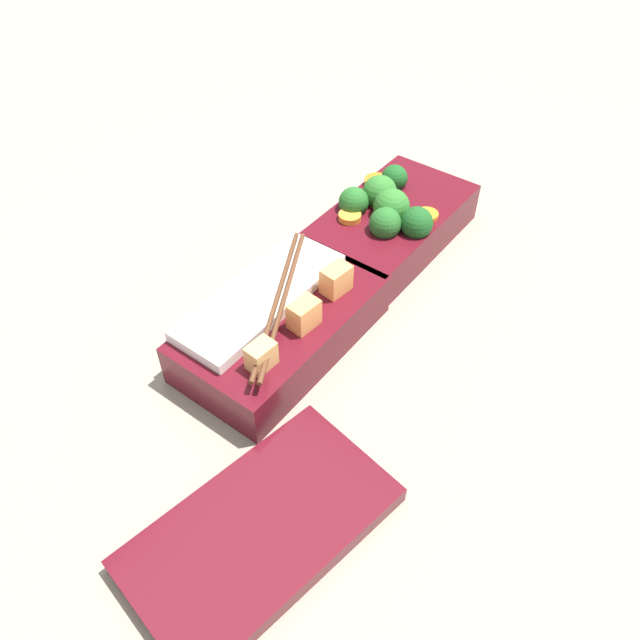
{
  "coord_description": "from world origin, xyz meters",
  "views": [
    {
      "loc": [
        0.43,
        0.31,
        0.48
      ],
      "look_at": [
        0.09,
        0.05,
        0.05
      ],
      "focal_mm": 35.0,
      "sensor_mm": 36.0,
      "label": 1
    }
  ],
  "objects": [
    {
      "name": "ground_plane",
      "position": [
        0.0,
        0.0,
        0.0
      ],
      "size": [
        3.0,
        3.0,
        0.0
      ],
      "primitive_type": "plane",
      "color": "gray"
    },
    {
      "name": "bento_tray_vegetable",
      "position": [
        -0.11,
        0.01,
        0.03
      ],
      "size": [
        0.22,
        0.12,
        0.08
      ],
      "color": "#510F19",
      "rests_on": "ground_plane"
    },
    {
      "name": "bento_tray_rice",
      "position": [
        0.1,
        0.01,
        0.03
      ],
      "size": [
        0.22,
        0.12,
        0.08
      ],
      "color": "#510F19",
      "rests_on": "ground_plane"
    },
    {
      "name": "bento_lid",
      "position": [
        0.27,
        0.13,
        0.01
      ],
      "size": [
        0.23,
        0.15,
        0.02
      ],
      "primitive_type": "cube",
      "rotation": [
        0.0,
        0.0,
        -0.17
      ],
      "color": "#510F19",
      "rests_on": "ground_plane"
    }
  ]
}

